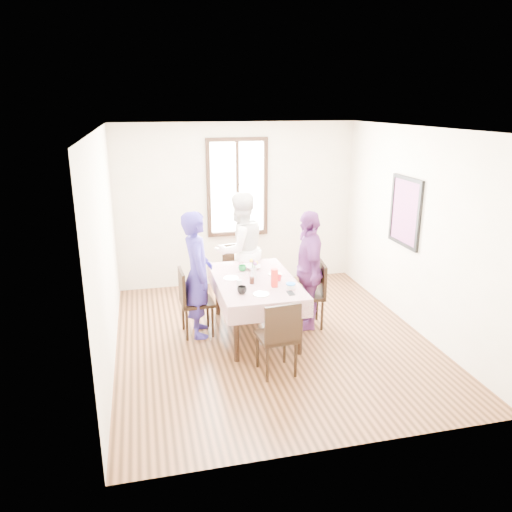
% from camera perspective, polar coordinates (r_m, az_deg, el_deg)
% --- Properties ---
extents(ground, '(4.50, 4.50, 0.00)m').
position_cam_1_polar(ground, '(6.65, 1.78, -9.45)').
color(ground, '#321D0E').
rests_on(ground, ground).
extents(back_wall, '(4.00, 0.00, 4.00)m').
position_cam_1_polar(back_wall, '(8.29, -2.17, 5.87)').
color(back_wall, beige).
rests_on(back_wall, ground).
extents(right_wall, '(0.00, 4.50, 4.50)m').
position_cam_1_polar(right_wall, '(6.94, 18.07, 2.76)').
color(right_wall, beige).
rests_on(right_wall, ground).
extents(window_frame, '(1.02, 0.06, 1.62)m').
position_cam_1_polar(window_frame, '(8.22, -2.17, 7.90)').
color(window_frame, black).
rests_on(window_frame, back_wall).
extents(window_pane, '(0.90, 0.02, 1.50)m').
position_cam_1_polar(window_pane, '(8.23, -2.18, 7.91)').
color(window_pane, white).
rests_on(window_pane, back_wall).
extents(art_poster, '(0.04, 0.76, 0.96)m').
position_cam_1_polar(art_poster, '(7.14, 16.86, 4.91)').
color(art_poster, red).
rests_on(art_poster, right_wall).
extents(dining_table, '(0.91, 1.55, 0.75)m').
position_cam_1_polar(dining_table, '(6.65, -0.10, -5.85)').
color(dining_table, black).
rests_on(dining_table, ground).
extents(tablecloth, '(1.03, 1.67, 0.01)m').
position_cam_1_polar(tablecloth, '(6.51, -0.10, -2.76)').
color(tablecloth, '#520C1A').
rests_on(tablecloth, dining_table).
extents(chair_left, '(0.44, 0.44, 0.91)m').
position_cam_1_polar(chair_left, '(6.64, -6.82, -5.28)').
color(chair_left, black).
rests_on(chair_left, ground).
extents(chair_right, '(0.48, 0.48, 0.91)m').
position_cam_1_polar(chair_right, '(6.87, 6.02, -4.48)').
color(chair_right, black).
rests_on(chair_right, ground).
extents(chair_far, '(0.46, 0.46, 0.91)m').
position_cam_1_polar(chair_far, '(7.59, -1.93, -2.22)').
color(chair_far, black).
rests_on(chair_far, ground).
extents(chair_near, '(0.46, 0.46, 0.91)m').
position_cam_1_polar(chair_near, '(5.68, 2.38, -9.21)').
color(chair_near, black).
rests_on(chair_near, ground).
extents(person_left, '(0.41, 0.62, 1.68)m').
position_cam_1_polar(person_left, '(6.50, -6.76, -2.12)').
color(person_left, navy).
rests_on(person_left, ground).
extents(person_far, '(1.04, 0.94, 1.75)m').
position_cam_1_polar(person_far, '(7.45, -1.94, 0.77)').
color(person_far, white).
rests_on(person_far, ground).
extents(person_right, '(0.57, 1.02, 1.64)m').
position_cam_1_polar(person_right, '(6.73, 5.95, -1.60)').
color(person_right, '#642B6B').
rests_on(person_right, ground).
extents(mug_black, '(0.14, 0.14, 0.09)m').
position_cam_1_polar(mug_black, '(6.02, -1.64, -3.94)').
color(mug_black, black).
rests_on(mug_black, tablecloth).
extents(mug_flag, '(0.12, 0.12, 0.08)m').
position_cam_1_polar(mug_flag, '(6.45, 2.62, -2.55)').
color(mug_flag, red).
rests_on(mug_flag, tablecloth).
extents(mug_green, '(0.15, 0.15, 0.08)m').
position_cam_1_polar(mug_green, '(6.82, -1.60, -1.40)').
color(mug_green, '#0C7226').
rests_on(mug_green, tablecloth).
extents(serving_bowl, '(0.22, 0.22, 0.05)m').
position_cam_1_polar(serving_bowl, '(6.90, -0.39, -1.31)').
color(serving_bowl, white).
rests_on(serving_bowl, tablecloth).
extents(juice_carton, '(0.07, 0.07, 0.23)m').
position_cam_1_polar(juice_carton, '(6.22, 2.14, -2.55)').
color(juice_carton, red).
rests_on(juice_carton, tablecloth).
extents(butter_tub, '(0.11, 0.11, 0.05)m').
position_cam_1_polar(butter_tub, '(6.22, 4.02, -3.49)').
color(butter_tub, white).
rests_on(butter_tub, tablecloth).
extents(jam_jar, '(0.06, 0.06, 0.09)m').
position_cam_1_polar(jam_jar, '(6.35, -0.48, -2.83)').
color(jam_jar, black).
rests_on(jam_jar, tablecloth).
extents(drinking_glass, '(0.07, 0.07, 0.10)m').
position_cam_1_polar(drinking_glass, '(6.21, -1.95, -3.22)').
color(drinking_glass, silver).
rests_on(drinking_glass, tablecloth).
extents(smartphone, '(0.08, 0.15, 0.01)m').
position_cam_1_polar(smartphone, '(6.06, 4.01, -4.28)').
color(smartphone, black).
rests_on(smartphone, tablecloth).
extents(flower_vase, '(0.08, 0.08, 0.15)m').
position_cam_1_polar(flower_vase, '(6.53, -0.28, -1.96)').
color(flower_vase, silver).
rests_on(flower_vase, tablecloth).
extents(plate_left, '(0.20, 0.20, 0.01)m').
position_cam_1_polar(plate_left, '(6.55, -2.87, -2.55)').
color(plate_left, white).
rests_on(plate_left, tablecloth).
extents(plate_right, '(0.20, 0.20, 0.01)m').
position_cam_1_polar(plate_right, '(6.70, 2.26, -2.10)').
color(plate_right, white).
rests_on(plate_right, tablecloth).
extents(plate_far, '(0.20, 0.20, 0.01)m').
position_cam_1_polar(plate_far, '(7.05, -1.00, -1.08)').
color(plate_far, white).
rests_on(plate_far, tablecloth).
extents(plate_near, '(0.20, 0.20, 0.01)m').
position_cam_1_polar(plate_near, '(6.00, 0.60, -4.43)').
color(plate_near, white).
rests_on(plate_near, tablecloth).
extents(butter_lid, '(0.12, 0.12, 0.01)m').
position_cam_1_polar(butter_lid, '(6.20, 4.03, -3.21)').
color(butter_lid, blue).
rests_on(butter_lid, butter_tub).
extents(flower_bunch, '(0.09, 0.09, 0.10)m').
position_cam_1_polar(flower_bunch, '(6.49, -0.28, -0.91)').
color(flower_bunch, yellow).
rests_on(flower_bunch, flower_vase).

